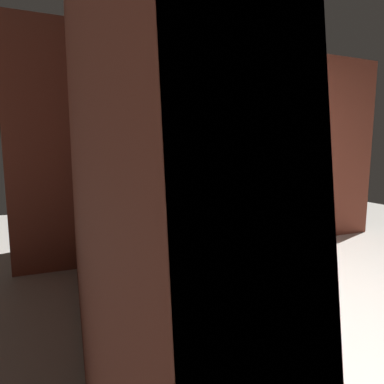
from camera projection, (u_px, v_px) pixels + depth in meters
name	position (u px, v px, depth m)	size (l,w,h in m)	color
ground_plane	(305.00, 316.00, 2.37)	(10.18, 10.18, 0.00)	beige
wall_back	(228.00, 149.00, 3.81)	(4.75, 0.05, 2.50)	brown
wall_left	(76.00, 148.00, 2.10)	(0.05, 4.57, 2.50)	brown
toilet	(139.00, 247.00, 3.24)	(0.38, 0.59, 0.69)	white
vanity_cabinet	(233.00, 222.00, 3.58)	(0.94, 0.56, 1.01)	#9E7242
flower_vase	(213.00, 170.00, 3.37)	(0.14, 0.14, 0.53)	#38332D
soap_bottle	(250.00, 177.00, 3.65)	(0.06, 0.06, 0.21)	#B28CBF
lotion_bottle	(265.00, 179.00, 3.56)	(0.05, 0.05, 0.17)	#B28CBF
trash_bin	(186.00, 250.00, 3.48)	(0.18, 0.18, 0.27)	#B7B7BC
wall_poster	(131.00, 135.00, 3.34)	(0.30, 0.01, 0.43)	silver
wall_mirror	(222.00, 132.00, 3.72)	(0.80, 0.01, 0.70)	#B2BCC6
hanging_towel	(81.00, 168.00, 2.53)	(0.03, 0.28, 0.52)	beige
toilet_paper_roll	(89.00, 213.00, 2.82)	(0.11, 0.11, 0.11)	white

